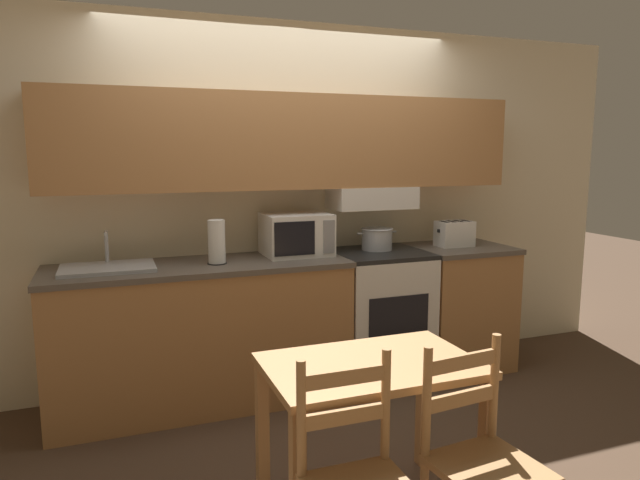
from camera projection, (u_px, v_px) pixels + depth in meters
The scene contains 12 objects.
ground_plane at pixel (288, 371), 4.32m from camera, with size 16.00×16.00×0.00m, color #4C3828.
wall_back at pixel (291, 176), 4.03m from camera, with size 5.65×0.38×2.55m.
lower_counter_main at pixel (202, 334), 3.72m from camera, with size 1.91×0.64×0.94m.
lower_counter_right_stub at pixel (458, 306), 4.40m from camera, with size 0.71×0.64×0.94m.
stove_range at pixel (379, 314), 4.17m from camera, with size 0.64×0.62×0.94m.
cooking_pot at pixel (377, 238), 4.15m from camera, with size 0.31×0.23×0.16m.
microwave at pixel (296, 234), 3.94m from camera, with size 0.45×0.38×0.29m.
toaster at pixel (454, 233), 4.31m from camera, with size 0.28×0.17×0.19m.
sink_basin at pixel (108, 267), 3.46m from camera, with size 0.55×0.37×0.23m.
paper_towel_roll at pixel (217, 242), 3.63m from camera, with size 0.13×0.13×0.28m.
dining_table at pixel (371, 388), 2.56m from camera, with size 0.95×0.61×0.72m.
chair_right_of_table at pixel (482, 464), 2.22m from camera, with size 0.41×0.41×0.91m.
Camera 1 is at (-1.21, -3.93, 1.65)m, focal length 32.00 mm.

